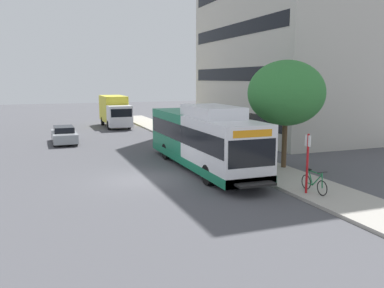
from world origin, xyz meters
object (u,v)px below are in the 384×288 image
(bus_stop_sign_pole, at_px, (307,159))
(parked_car_far_lane, at_px, (64,135))
(box_truck_background, at_px, (115,110))
(transit_bus, at_px, (202,139))
(street_tree_near_stop, at_px, (286,93))
(bicycle_parked, at_px, (314,183))

(bus_stop_sign_pole, xyz_separation_m, parked_car_far_lane, (-8.86, 19.15, -0.99))
(bus_stop_sign_pole, xyz_separation_m, box_truck_background, (-3.08, 28.81, 0.09))
(transit_bus, bearing_deg, bus_stop_sign_pole, -72.62)
(parked_car_far_lane, height_order, box_truck_background, box_truck_background)
(street_tree_near_stop, relative_size, box_truck_background, 0.85)
(transit_bus, xyz_separation_m, parked_car_far_lane, (-6.75, 12.40, -1.04))
(transit_bus, relative_size, box_truck_background, 1.75)
(parked_car_far_lane, bearing_deg, transit_bus, -61.44)
(bus_stop_sign_pole, relative_size, bicycle_parked, 1.48)
(transit_bus, xyz_separation_m, box_truck_background, (-0.96, 22.06, 0.04))
(bus_stop_sign_pole, xyz_separation_m, bicycle_parked, (0.38, -0.04, -1.09))
(street_tree_near_stop, bearing_deg, box_truck_background, 102.07)
(box_truck_background, bearing_deg, street_tree_near_stop, -77.93)
(parked_car_far_lane, xyz_separation_m, box_truck_background, (5.79, 9.66, 1.08))
(parked_car_far_lane, bearing_deg, box_truck_background, 59.07)
(street_tree_near_stop, distance_m, parked_car_far_lane, 18.36)
(transit_bus, bearing_deg, box_truck_background, 92.50)
(bicycle_parked, bearing_deg, bus_stop_sign_pole, 174.48)
(bicycle_parked, xyz_separation_m, box_truck_background, (-3.46, 28.85, 1.18))
(street_tree_near_stop, distance_m, box_truck_background, 24.65)
(bus_stop_sign_pole, relative_size, street_tree_near_stop, 0.44)
(transit_bus, xyz_separation_m, bus_stop_sign_pole, (2.11, -6.75, -0.05))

